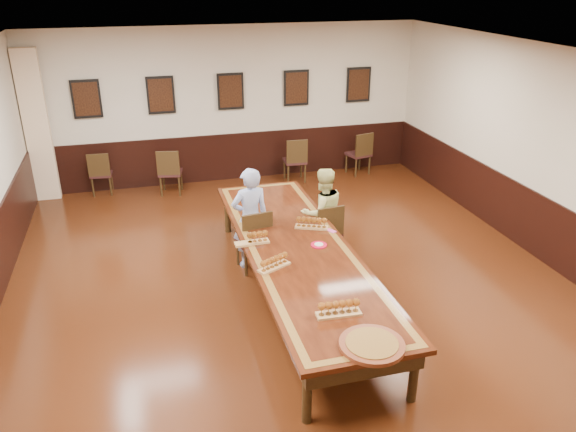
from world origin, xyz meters
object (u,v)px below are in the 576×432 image
object	(u,v)px
spare_chair_b	(170,171)
person_man	(250,218)
chair_woman	(325,230)
person_woman	(323,213)
carved_platter	(372,345)
spare_chair_d	(358,153)
spare_chair_c	(295,159)
conference_table	(298,257)
chair_man	(253,239)
spare_chair_a	(101,172)

from	to	relation	value
spare_chair_b	person_man	xyz separation A→B (m)	(0.93, -3.41, 0.31)
chair_woman	person_woman	bearing A→B (deg)	-90.00
person_woman	carved_platter	world-z (taller)	person_woman
person_man	person_woman	world-z (taller)	person_man
spare_chair_d	spare_chair_c	bearing A→B (deg)	-10.73
spare_chair_c	conference_table	distance (m)	4.67
spare_chair_b	conference_table	bearing A→B (deg)	118.73
carved_platter	person_woman	bearing A→B (deg)	79.59
spare_chair_c	carved_platter	size ratio (longest dim) A/B	1.14
person_man	carved_platter	world-z (taller)	person_man
chair_man	person_woman	xyz separation A→B (m)	(1.14, 0.16, 0.23)
chair_woman	spare_chair_c	xyz separation A→B (m)	(0.52, 3.51, 0.02)
person_man	spare_chair_d	bearing A→B (deg)	-139.48
chair_man	spare_chair_d	world-z (taller)	chair_man
spare_chair_a	carved_platter	world-z (taller)	spare_chair_a
chair_man	spare_chair_b	distance (m)	3.64
chair_man	person_man	xyz separation A→B (m)	(-0.01, 0.10, 0.29)
chair_man	spare_chair_c	world-z (taller)	chair_man
spare_chair_d	person_man	size ratio (longest dim) A/B	0.61
chair_man	spare_chair_b	xyz separation A→B (m)	(-0.95, 3.52, -0.02)
spare_chair_a	chair_man	bearing A→B (deg)	124.73
person_man	person_woman	size ratio (longest dim) A/B	1.09
carved_platter	spare_chair_b	bearing A→B (deg)	102.30
conference_table	chair_man	bearing A→B (deg)	114.25
spare_chair_d	conference_table	bearing A→B (deg)	45.26
chair_woman	carved_platter	size ratio (longest dim) A/B	1.10
spare_chair_b	person_woman	xyz separation A→B (m)	(2.09, -3.36, 0.25)
chair_man	chair_woman	world-z (taller)	chair_man
spare_chair_a	spare_chair_b	bearing A→B (deg)	169.12
conference_table	person_woman	bearing A→B (deg)	56.66
conference_table	spare_chair_a	bearing A→B (deg)	119.43
spare_chair_d	conference_table	world-z (taller)	spare_chair_d
spare_chair_d	carved_platter	world-z (taller)	spare_chair_d
spare_chair_c	person_woman	size ratio (longest dim) A/B	0.66
spare_chair_a	spare_chair_c	size ratio (longest dim) A/B	0.93
chair_woman	spare_chair_a	distance (m)	5.14
spare_chair_b	spare_chair_c	world-z (taller)	spare_chair_c
person_man	conference_table	distance (m)	1.14
chair_woman	person_man	xyz separation A→B (m)	(-1.17, 0.04, 0.32)
spare_chair_c	spare_chair_a	bearing A→B (deg)	-1.72
spare_chair_b	spare_chair_d	world-z (taller)	spare_chair_d
person_man	spare_chair_b	bearing A→B (deg)	-82.40
chair_man	conference_table	size ratio (longest dim) A/B	0.20
chair_man	spare_chair_c	distance (m)	3.94
spare_chair_c	person_woman	bearing A→B (deg)	84.00
person_man	carved_platter	distance (m)	3.36
spare_chair_a	carved_platter	size ratio (longest dim) A/B	1.06
spare_chair_a	conference_table	distance (m)	5.53
person_woman	spare_chair_b	bearing A→B (deg)	-64.88
spare_chair_a	person_man	size ratio (longest dim) A/B	0.56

